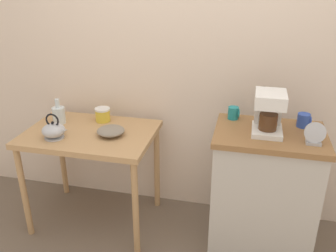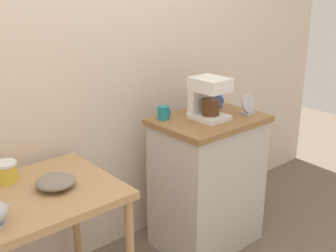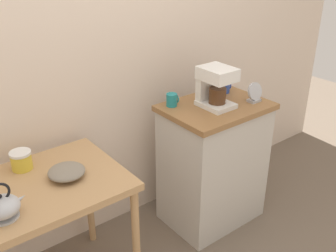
% 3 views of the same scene
% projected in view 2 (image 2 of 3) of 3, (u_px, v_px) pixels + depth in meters
% --- Properties ---
extents(back_wall, '(4.40, 0.10, 2.80)m').
position_uv_depth(back_wall, '(103.00, 34.00, 2.54)').
color(back_wall, beige).
rests_on(back_wall, ground_plane).
extents(wooden_table, '(0.91, 0.63, 0.75)m').
position_uv_depth(wooden_table, '(22.00, 215.00, 2.00)').
color(wooden_table, tan).
rests_on(wooden_table, ground_plane).
extents(kitchen_counter, '(0.68, 0.50, 0.89)m').
position_uv_depth(kitchen_counter, '(207.00, 182.00, 2.81)').
color(kitchen_counter, '#BCB7AD').
rests_on(kitchen_counter, ground_plane).
extents(bowl_stoneware, '(0.19, 0.19, 0.06)m').
position_uv_depth(bowl_stoneware, '(56.00, 182.00, 2.05)').
color(bowl_stoneware, gray).
rests_on(bowl_stoneware, wooden_table).
extents(canister_enamel, '(0.11, 0.11, 0.10)m').
position_uv_depth(canister_enamel, '(6.00, 172.00, 2.11)').
color(canister_enamel, gold).
rests_on(canister_enamel, wooden_table).
extents(coffee_maker, '(0.18, 0.22, 0.26)m').
position_uv_depth(coffee_maker, '(207.00, 96.00, 2.61)').
color(coffee_maker, white).
rests_on(coffee_maker, kitchen_counter).
extents(mug_blue, '(0.09, 0.08, 0.09)m').
position_uv_depth(mug_blue, '(216.00, 101.00, 2.87)').
color(mug_blue, '#2D4CAD').
rests_on(mug_blue, kitchen_counter).
extents(mug_dark_teal, '(0.08, 0.07, 0.08)m').
position_uv_depth(mug_dark_teal, '(164.00, 113.00, 2.62)').
color(mug_dark_teal, teal).
rests_on(mug_dark_teal, kitchen_counter).
extents(table_clock, '(0.12, 0.06, 0.13)m').
position_uv_depth(table_clock, '(248.00, 106.00, 2.71)').
color(table_clock, '#B2B5BA').
rests_on(table_clock, kitchen_counter).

